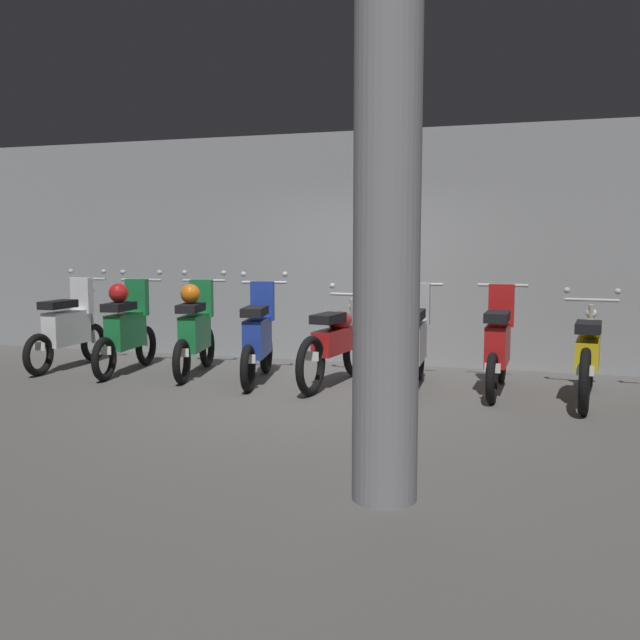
# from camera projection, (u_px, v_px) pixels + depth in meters

# --- Properties ---
(ground_plane) EXTENTS (80.00, 80.00, 0.00)m
(ground_plane) POSITION_uv_depth(u_px,v_px,m) (317.00, 397.00, 7.48)
(ground_plane) COLOR #565451
(back_wall) EXTENTS (16.00, 0.30, 3.13)m
(back_wall) POSITION_uv_depth(u_px,v_px,m) (368.00, 249.00, 9.58)
(back_wall) COLOR gray
(back_wall) RESTS_ON ground
(motorbike_slot_0) EXTENTS (0.59, 1.68, 1.29)m
(motorbike_slot_0) POSITION_uv_depth(u_px,v_px,m) (69.00, 328.00, 9.19)
(motorbike_slot_0) COLOR black
(motorbike_slot_0) RESTS_ON ground
(motorbike_slot_1) EXTENTS (0.59, 1.68, 1.29)m
(motorbike_slot_1) POSITION_uv_depth(u_px,v_px,m) (127.00, 328.00, 8.86)
(motorbike_slot_1) COLOR black
(motorbike_slot_1) RESTS_ON ground
(motorbike_slot_2) EXTENTS (0.59, 1.67, 1.29)m
(motorbike_slot_2) POSITION_uv_depth(u_px,v_px,m) (195.00, 329.00, 8.70)
(motorbike_slot_2) COLOR black
(motorbike_slot_2) RESTS_ON ground
(motorbike_slot_3) EXTENTS (0.59, 1.67, 1.29)m
(motorbike_slot_3) POSITION_uv_depth(u_px,v_px,m) (258.00, 337.00, 8.27)
(motorbike_slot_3) COLOR black
(motorbike_slot_3) RESTS_ON ground
(motorbike_slot_4) EXTENTS (0.59, 1.95, 1.15)m
(motorbike_slot_4) POSITION_uv_depth(u_px,v_px,m) (335.00, 342.00, 8.09)
(motorbike_slot_4) COLOR black
(motorbike_slot_4) RESTS_ON ground
(motorbike_slot_5) EXTENTS (0.56, 1.68, 1.18)m
(motorbike_slot_5) POSITION_uv_depth(u_px,v_px,m) (414.00, 342.00, 7.88)
(motorbike_slot_5) COLOR black
(motorbike_slot_5) RESTS_ON ground
(motorbike_slot_6) EXTENTS (0.56, 1.68, 1.18)m
(motorbike_slot_6) POSITION_uv_depth(u_px,v_px,m) (498.00, 345.00, 7.67)
(motorbike_slot_6) COLOR black
(motorbike_slot_6) RESTS_ON ground
(motorbike_slot_7) EXTENTS (0.59, 1.95, 1.15)m
(motorbike_slot_7) POSITION_uv_depth(u_px,v_px,m) (588.00, 354.00, 7.24)
(motorbike_slot_7) COLOR black
(motorbike_slot_7) RESTS_ON ground
(support_pillar) EXTENTS (0.42, 0.42, 3.13)m
(support_pillar) POSITION_uv_depth(u_px,v_px,m) (387.00, 253.00, 4.31)
(support_pillar) COLOR gray
(support_pillar) RESTS_ON ground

